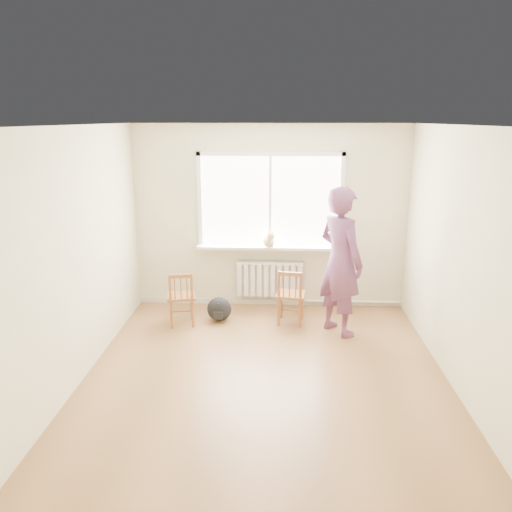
# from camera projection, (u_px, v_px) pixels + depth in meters

# --- Properties ---
(floor) EXTENTS (4.50, 4.50, 0.00)m
(floor) POSITION_uv_depth(u_px,v_px,m) (265.00, 376.00, 5.53)
(floor) COLOR #8F603A
(floor) RESTS_ON ground
(ceiling) EXTENTS (4.50, 4.50, 0.00)m
(ceiling) POSITION_uv_depth(u_px,v_px,m) (267.00, 125.00, 4.81)
(ceiling) COLOR white
(ceiling) RESTS_ON back_wall
(back_wall) EXTENTS (4.00, 0.01, 2.70)m
(back_wall) POSITION_uv_depth(u_px,v_px,m) (270.00, 218.00, 7.34)
(back_wall) COLOR beige
(back_wall) RESTS_ON ground
(window) EXTENTS (2.12, 0.05, 1.42)m
(window) POSITION_uv_depth(u_px,v_px,m) (270.00, 197.00, 7.23)
(window) COLOR white
(window) RESTS_ON back_wall
(windowsill) EXTENTS (2.15, 0.22, 0.04)m
(windowsill) POSITION_uv_depth(u_px,v_px,m) (270.00, 247.00, 7.34)
(windowsill) COLOR white
(windowsill) RESTS_ON back_wall
(radiator) EXTENTS (1.00, 0.12, 0.55)m
(radiator) POSITION_uv_depth(u_px,v_px,m) (270.00, 279.00, 7.49)
(radiator) COLOR white
(radiator) RESTS_ON back_wall
(heating_pipe) EXTENTS (1.40, 0.04, 0.04)m
(heating_pipe) POSITION_uv_depth(u_px,v_px,m) (352.00, 302.00, 7.56)
(heating_pipe) COLOR silver
(heating_pipe) RESTS_ON back_wall
(baseboard) EXTENTS (4.00, 0.03, 0.08)m
(baseboard) POSITION_uv_depth(u_px,v_px,m) (269.00, 302.00, 7.67)
(baseboard) COLOR beige
(baseboard) RESTS_ON ground
(chair_left) EXTENTS (0.45, 0.43, 0.77)m
(chair_left) POSITION_uv_depth(u_px,v_px,m) (181.00, 299.00, 6.81)
(chair_left) COLOR #97552C
(chair_left) RESTS_ON floor
(chair_right) EXTENTS (0.43, 0.42, 0.78)m
(chair_right) POSITION_uv_depth(u_px,v_px,m) (290.00, 297.00, 6.86)
(chair_right) COLOR #97552C
(chair_right) RESTS_ON floor
(person) EXTENTS (0.80, 0.85, 1.96)m
(person) POSITION_uv_depth(u_px,v_px,m) (340.00, 262.00, 6.44)
(person) COLOR #CB435F
(person) RESTS_ON floor
(cat) EXTENTS (0.24, 0.41, 0.28)m
(cat) POSITION_uv_depth(u_px,v_px,m) (269.00, 240.00, 7.23)
(cat) COLOR beige
(cat) RESTS_ON windowsill
(backpack) EXTENTS (0.40, 0.34, 0.34)m
(backpack) POSITION_uv_depth(u_px,v_px,m) (219.00, 309.00, 7.02)
(backpack) COLOR black
(backpack) RESTS_ON floor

